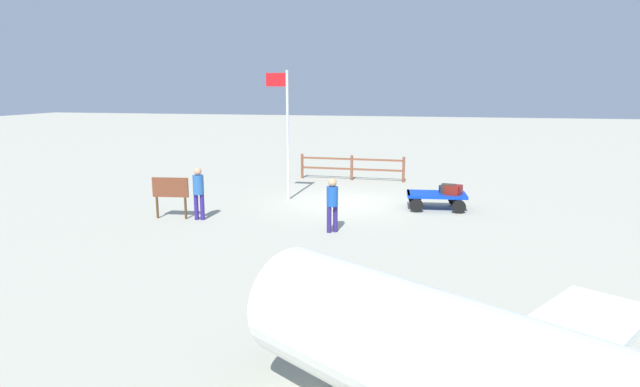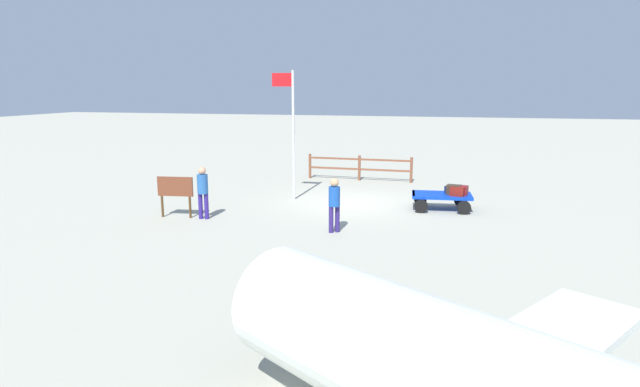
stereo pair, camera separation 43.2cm
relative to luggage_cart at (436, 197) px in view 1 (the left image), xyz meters
The scene contains 12 objects.
ground_plane 3.33m from the luggage_cart, ahead, with size 120.00×120.00×0.00m, color #ADAC98.
luggage_cart is the anchor object (origin of this frame).
suitcase_dark 0.52m from the luggage_cart, behind, with size 0.53×0.44×0.33m.
suitcase_maroon 0.49m from the luggage_cart, 157.34° to the right, with size 0.59×0.43×0.25m.
suitcase_grey 0.72m from the luggage_cart, behind, with size 0.52×0.47×0.32m.
suitcase_tan 0.65m from the luggage_cart, 163.27° to the left, with size 0.54×0.50×0.31m.
worker_lead 4.86m from the luggage_cart, 52.47° to the left, with size 0.47×0.47×1.62m.
worker_trailing 8.14m from the luggage_cart, 23.85° to the left, with size 0.38×0.38×1.71m.
airplane_near 13.59m from the luggage_cart, 92.71° to the left, with size 7.27×5.57×3.19m.
flagpole 6.06m from the luggage_cart, ahead, with size 0.85×0.10×4.82m.
signboard 9.03m from the luggage_cart, 21.65° to the left, with size 1.19×0.19×1.35m.
wooden_fence 6.47m from the luggage_cart, 53.62° to the right, with size 4.85×0.23×1.15m.
Camera 1 is at (-3.33, 19.16, 4.22)m, focal length 30.10 mm.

